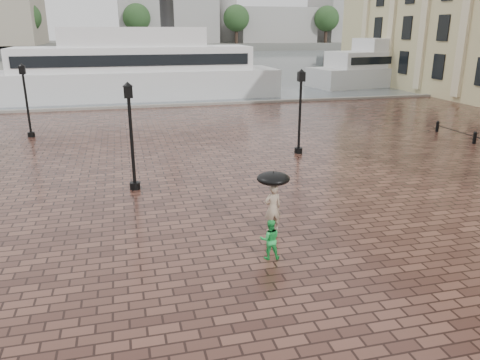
% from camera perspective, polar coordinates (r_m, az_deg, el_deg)
% --- Properties ---
extents(ground, '(300.00, 300.00, 0.00)m').
position_cam_1_polar(ground, '(13.16, 17.09, -12.86)').
color(ground, '#331C17').
rests_on(ground, ground).
extents(harbour_water, '(240.00, 240.00, 0.00)m').
position_cam_1_polar(harbour_water, '(101.90, -11.01, 14.02)').
color(harbour_water, '#4B545B').
rests_on(harbour_water, ground).
extents(quay_edge, '(80.00, 0.60, 0.30)m').
position_cam_1_polar(quay_edge, '(42.48, -5.62, 9.04)').
color(quay_edge, slate).
rests_on(quay_edge, ground).
extents(far_shore, '(300.00, 60.00, 2.00)m').
position_cam_1_polar(far_shore, '(169.70, -12.60, 15.74)').
color(far_shore, '#4C4C47').
rests_on(far_shore, ground).
extents(distant_skyline, '(102.50, 22.00, 33.00)m').
position_cam_1_polar(distant_skyline, '(168.55, 4.86, 18.95)').
color(distant_skyline, gray).
rests_on(distant_skyline, ground).
extents(far_trees, '(188.00, 8.00, 13.50)m').
position_cam_1_polar(far_trees, '(147.65, -12.48, 18.74)').
color(far_trees, '#2D2119').
rests_on(far_trees, ground).
extents(street_lamps, '(15.44, 12.44, 4.40)m').
position_cam_1_polar(street_lamps, '(25.22, -11.20, 7.98)').
color(street_lamps, black).
rests_on(street_lamps, ground).
extents(adult_pedestrian, '(0.64, 0.46, 1.65)m').
position_cam_1_polar(adult_pedestrian, '(15.75, 4.00, -3.43)').
color(adult_pedestrian, tan).
rests_on(adult_pedestrian, ground).
extents(child_pedestrian, '(0.68, 0.57, 1.24)m').
position_cam_1_polar(child_pedestrian, '(13.99, 3.66, -7.23)').
color(child_pedestrian, green).
rests_on(child_pedestrian, ground).
extents(ferry_near, '(27.85, 6.82, 9.12)m').
position_cam_1_polar(ferry_near, '(47.82, -12.65, 13.01)').
color(ferry_near, silver).
rests_on(ferry_near, ground).
extents(ferry_far, '(23.30, 8.92, 7.45)m').
position_cam_1_polar(ferry_far, '(61.69, 18.69, 13.09)').
color(ferry_far, silver).
rests_on(ferry_far, ground).
extents(umbrella, '(1.10, 1.10, 1.13)m').
position_cam_1_polar(umbrella, '(15.40, 4.08, 0.18)').
color(umbrella, black).
rests_on(umbrella, ground).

